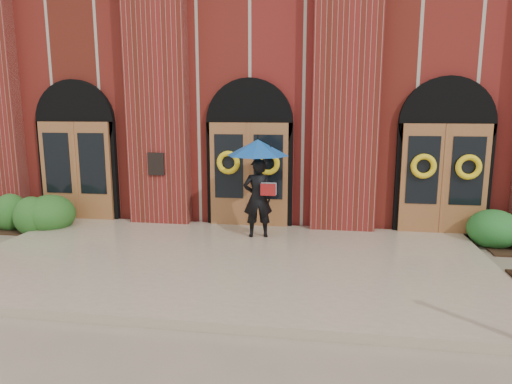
# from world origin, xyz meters

# --- Properties ---
(ground) EXTENTS (90.00, 90.00, 0.00)m
(ground) POSITION_xyz_m (0.00, 0.00, 0.00)
(ground) COLOR gray
(ground) RESTS_ON ground
(landing) EXTENTS (10.00, 5.30, 0.15)m
(landing) POSITION_xyz_m (0.00, 0.15, 0.07)
(landing) COLOR tan
(landing) RESTS_ON ground
(church_building) EXTENTS (16.20, 12.53, 7.00)m
(church_building) POSITION_xyz_m (0.00, 8.78, 3.50)
(church_building) COLOR maroon
(church_building) RESTS_ON ground
(man_with_umbrella) EXTENTS (1.65, 1.65, 2.18)m
(man_with_umbrella) POSITION_xyz_m (0.37, 1.72, 1.67)
(man_with_umbrella) COLOR black
(man_with_umbrella) RESTS_ON landing
(hedge_wall_left) EXTENTS (3.40, 1.36, 0.87)m
(hedge_wall_left) POSITION_xyz_m (-6.36, 2.20, 0.44)
(hedge_wall_left) COLOR #23511B
(hedge_wall_left) RESTS_ON ground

